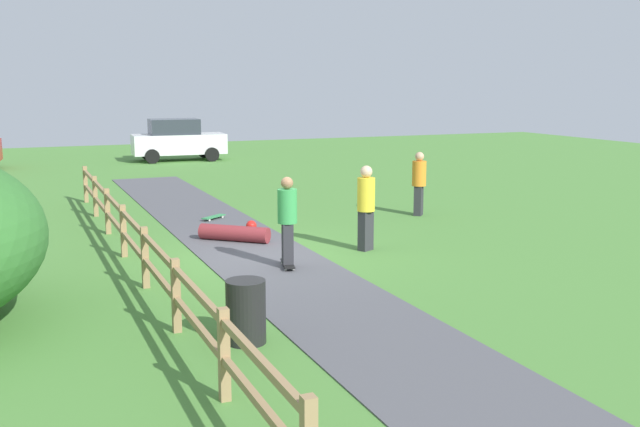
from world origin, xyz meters
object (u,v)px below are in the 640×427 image
Objects in this scene: bystander_yellow at (366,204)px; parked_car_white at (178,140)px; skater_riding at (287,217)px; skater_fallen at (236,233)px; trash_bin at (246,312)px; skateboard_loose at (214,217)px; bystander_orange at (419,181)px.

bystander_yellow is 20.09m from parked_car_white.
skater_riding reaches higher than skater_fallen.
bystander_yellow is at bearing -90.74° from parked_car_white.
trash_bin is at bearing -118.27° from skater_riding.
skater_fallen is at bearing -94.51° from skateboard_loose.
bystander_yellow is 0.43× the size of parked_car_white.
trash_bin is 9.54m from skateboard_loose.
parked_car_white reaches higher than trash_bin.
skateboard_loose is at bearing 113.95° from bystander_yellow.
skater_riding is at bearing -85.30° from skater_fallen.
trash_bin is 1.19× the size of skateboard_loose.
bystander_orange reaches higher than trash_bin.
skater_fallen is (1.78, 6.54, -0.25)m from trash_bin.
bystander_orange is at bearing 46.85° from trash_bin.
skater_fallen is 0.88× the size of bystander_orange.
skater_riding reaches higher than trash_bin.
parked_car_white reaches higher than bystander_orange.
bystander_orange is at bearing -79.93° from parked_car_white.
trash_bin is at bearing -102.11° from skateboard_loose.
skater_fallen is at bearing -166.79° from bystander_orange.
skater_riding is 0.42× the size of parked_car_white.
skateboard_loose is at bearing 90.11° from skater_riding.
trash_bin is 0.52× the size of bystander_orange.
skater_fallen is at bearing -98.16° from parked_car_white.
skateboard_loose is (2.00, 9.32, -0.36)m from trash_bin.
bystander_yellow is 4.62m from bystander_orange.
bystander_orange is at bearing 13.21° from skater_fallen.
bystander_yellow is at bearing 47.89° from trash_bin.
bystander_orange is (5.36, -1.47, 0.87)m from skateboard_loose.
skater_fallen is 2.02× the size of skateboard_loose.
skater_riding is 1.17× the size of skater_fallen.
parked_car_white is (2.60, 18.10, 0.76)m from skater_fallen.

